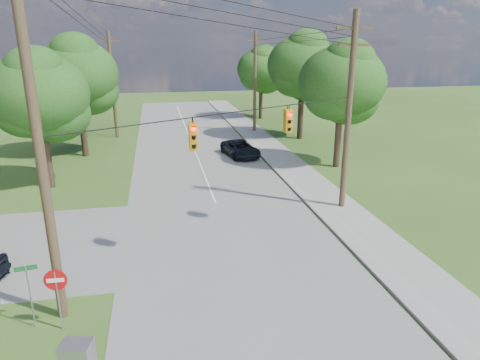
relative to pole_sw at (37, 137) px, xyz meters
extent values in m
plane|color=#34561C|center=(4.60, -0.40, -6.23)|extent=(140.00, 140.00, 0.00)
cube|color=gray|center=(6.60, 4.60, -6.21)|extent=(10.00, 100.00, 0.03)
cube|color=#9E9C94|center=(13.30, 4.60, -6.17)|extent=(2.60, 100.00, 0.12)
cylinder|color=brown|center=(0.00, 0.00, -0.23)|extent=(0.32, 0.32, 12.00)
cylinder|color=brown|center=(13.50, 7.60, -0.98)|extent=(0.32, 0.32, 10.50)
cube|color=brown|center=(13.50, 7.60, 3.37)|extent=(2.00, 0.12, 0.14)
cube|color=brown|center=(13.50, 7.60, 2.57)|extent=(1.70, 0.12, 0.14)
cylinder|color=brown|center=(13.50, 29.60, -1.23)|extent=(0.32, 0.32, 10.00)
cube|color=brown|center=(13.50, 29.60, 2.87)|extent=(2.00, 0.12, 0.14)
cylinder|color=brown|center=(-0.40, 29.60, -1.23)|extent=(0.32, 0.32, 10.00)
cube|color=brown|center=(-0.40, 29.60, 2.87)|extent=(2.00, 0.12, 0.14)
cylinder|color=black|center=(6.75, 3.80, 4.12)|extent=(13.52, 7.63, 1.53)
cylinder|color=black|center=(6.75, 3.80, 3.72)|extent=(13.52, 7.63, 1.53)
cylinder|color=black|center=(6.75, 3.80, 3.32)|extent=(13.52, 7.63, 1.53)
cylinder|color=black|center=(13.50, 18.60, 3.12)|extent=(0.03, 22.00, 0.53)
cylinder|color=black|center=(-0.20, 14.80, 3.87)|extent=(0.43, 29.60, 2.03)
cylinder|color=black|center=(13.50, 18.60, 2.72)|extent=(0.03, 22.00, 0.53)
cylinder|color=black|center=(-0.20, 14.80, 3.47)|extent=(0.43, 29.60, 2.03)
cylinder|color=black|center=(6.75, 3.80, -0.03)|extent=(13.52, 7.63, 0.04)
cube|color=orange|center=(4.86, 2.62, -0.75)|extent=(0.32, 0.22, 1.05)
sphere|color=#FF0C05|center=(4.86, 2.48, -0.40)|extent=(0.17, 0.17, 0.17)
cube|color=orange|center=(4.86, 2.86, -0.75)|extent=(0.32, 0.22, 1.05)
sphere|color=#FF0C05|center=(4.86, 3.00, -0.40)|extent=(0.17, 0.17, 0.17)
cube|color=orange|center=(9.45, 5.20, -0.75)|extent=(0.32, 0.22, 1.05)
sphere|color=#FF0C05|center=(9.45, 5.06, -0.40)|extent=(0.17, 0.17, 0.17)
cube|color=orange|center=(9.45, 5.44, -0.75)|extent=(0.32, 0.22, 1.05)
sphere|color=#FF0C05|center=(9.45, 5.58, -0.40)|extent=(0.17, 0.17, 0.17)
cylinder|color=#452F22|center=(-3.40, 14.60, -4.65)|extent=(0.45, 0.45, 3.15)
ellipsoid|color=#214D17|center=(-3.40, 14.60, -0.29)|extent=(6.00, 6.00, 4.92)
cylinder|color=#452F22|center=(-2.40, 22.60, -4.48)|extent=(0.50, 0.50, 3.50)
ellipsoid|color=#214D17|center=(-2.40, 22.60, 0.37)|extent=(6.40, 6.40, 5.25)
cylinder|color=#452F22|center=(-4.40, 32.60, -4.57)|extent=(0.48, 0.47, 3.32)
ellipsoid|color=#214D17|center=(-4.40, 32.60, 0.04)|extent=(6.00, 6.00, 4.92)
cylinder|color=#452F22|center=(16.60, 15.60, -4.57)|extent=(0.48, 0.48, 3.32)
ellipsoid|color=#214D17|center=(16.60, 15.60, 0.04)|extent=(6.20, 6.20, 5.08)
cylinder|color=#452F22|center=(17.10, 25.60, -4.39)|extent=(0.52, 0.52, 3.67)
ellipsoid|color=#214D17|center=(17.10, 25.60, 0.70)|extent=(6.60, 6.60, 5.41)
cylinder|color=#452F22|center=(16.10, 37.60, -4.65)|extent=(0.45, 0.45, 3.15)
ellipsoid|color=#214D17|center=(16.10, 37.60, -0.29)|extent=(5.80, 5.80, 4.76)
imported|color=black|center=(10.10, 19.91, -5.56)|extent=(2.95, 4.91, 1.28)
cylinder|color=gray|center=(0.11, -0.76, -5.18)|extent=(0.06, 0.06, 2.10)
cylinder|color=#AF0C0E|center=(0.11, -0.76, -4.41)|extent=(0.73, 0.06, 0.73)
cube|color=white|center=(0.11, -0.79, -4.41)|extent=(0.53, 0.05, 0.12)
cylinder|color=gray|center=(-0.79, -0.45, -5.10)|extent=(0.05, 0.05, 2.25)
cube|color=#135523|center=(-0.79, -0.45, -4.07)|extent=(0.67, 0.13, 0.16)
camera|label=1|loc=(3.52, -13.43, 2.67)|focal=32.00mm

